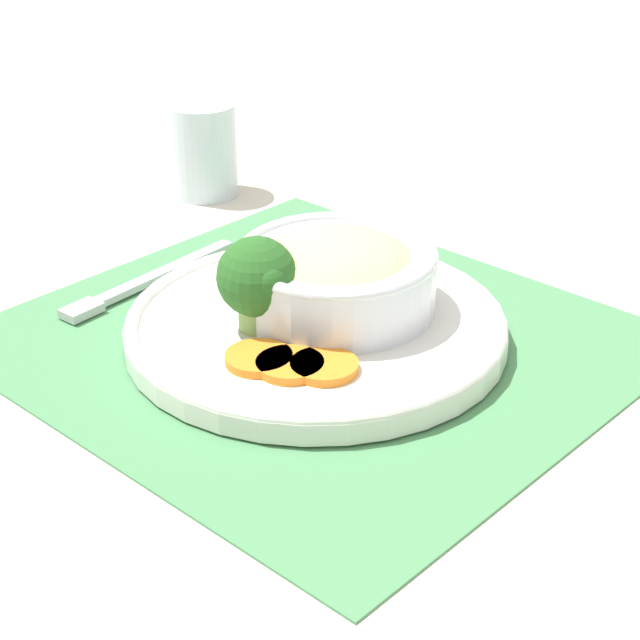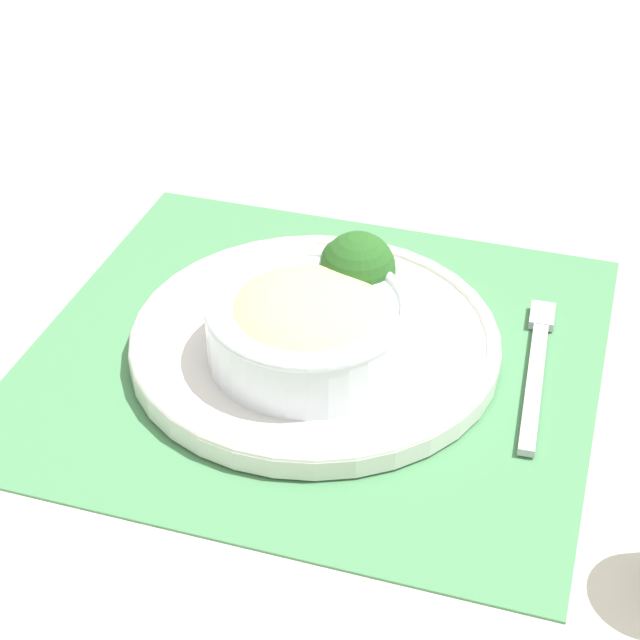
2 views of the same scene
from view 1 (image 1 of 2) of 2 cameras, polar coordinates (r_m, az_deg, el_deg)
The scene contains 10 objects.
ground_plane at distance 0.82m, azimuth -0.22°, elevation -1.25°, with size 4.00×4.00×0.00m, color beige.
placemat at distance 0.82m, azimuth -0.22°, elevation -1.13°, with size 0.48×0.46×0.00m.
plate at distance 0.81m, azimuth -0.22°, elevation -0.31°, with size 0.29×0.29×0.02m.
bowl at distance 0.82m, azimuth 0.65°, elevation 2.60°, with size 0.15×0.15×0.06m.
broccoli_floret at distance 0.78m, azimuth -3.37°, elevation 2.20°, with size 0.06×0.06×0.07m.
carrot_slice_near at distance 0.75m, azimuth -3.28°, elevation -2.05°, with size 0.05×0.05×0.01m.
carrot_slice_middle at distance 0.74m, azimuth -1.62°, elevation -2.42°, with size 0.05×0.05×0.01m.
carrot_slice_far at distance 0.74m, azimuth 0.23°, elevation -2.49°, with size 0.05×0.05×0.01m.
water_glass at distance 1.10m, azimuth -6.23°, elevation 8.77°, with size 0.07×0.07×0.09m.
fork at distance 0.91m, azimuth -9.87°, elevation 1.78°, with size 0.02×0.18×0.01m.
Camera 1 is at (-0.43, 0.57, 0.40)m, focal length 60.00 mm.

